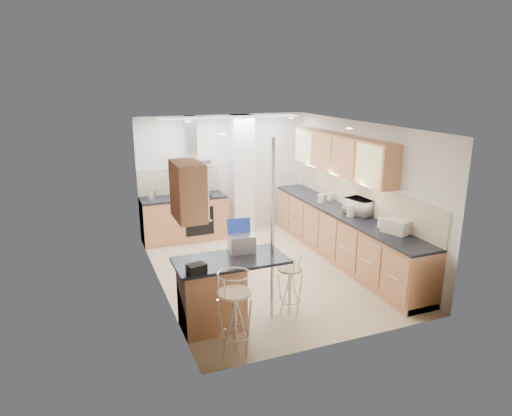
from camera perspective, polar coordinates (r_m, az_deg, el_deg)
name	(u,v)px	position (r m, az deg, el deg)	size (l,w,h in m)	color
ground	(266,271)	(7.99, 1.30, -7.84)	(4.80, 4.80, 0.00)	tan
room_shell	(276,178)	(7.96, 2.47, 3.75)	(3.64, 4.84, 2.51)	silver
right_counter	(342,235)	(8.48, 10.72, -3.35)	(0.63, 4.40, 0.92)	#B36E47
back_counter	(184,218)	(9.45, -9.00, -1.26)	(1.70, 0.63, 0.92)	#B36E47
peninsula	(231,291)	(6.20, -3.13, -10.37)	(1.47, 0.72, 0.94)	#B36E47
microwave	(360,207)	(8.14, 12.89, 0.15)	(0.51, 0.34, 0.28)	white
laptop	(242,243)	(6.22, -1.80, -4.42)	(0.34, 0.26, 0.24)	#A1A3A9
bag	(197,269)	(5.60, -7.44, -7.54)	(0.22, 0.16, 0.12)	black
bar_stool_near	(235,313)	(5.58, -2.70, -12.96)	(0.43, 0.43, 1.05)	tan
bar_stool_end	(290,284)	(6.49, 4.24, -9.42)	(0.36, 0.36, 0.89)	tan
jar_a	(321,198)	(8.83, 8.13, 1.20)	(0.12, 0.12, 0.16)	beige
jar_b	(330,196)	(9.03, 9.24, 1.47)	(0.11, 0.11, 0.15)	beige
jar_c	(351,210)	(8.03, 11.77, -0.31)	(0.14, 0.14, 0.20)	beige
jar_d	(381,222)	(7.56, 15.34, -1.74)	(0.10, 0.10, 0.16)	white
bread_bin	(397,226)	(7.36, 17.18, -2.16)	(0.31, 0.39, 0.21)	beige
kettle	(152,195)	(9.15, -12.89, 1.64)	(0.16, 0.16, 0.21)	#BABCBF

